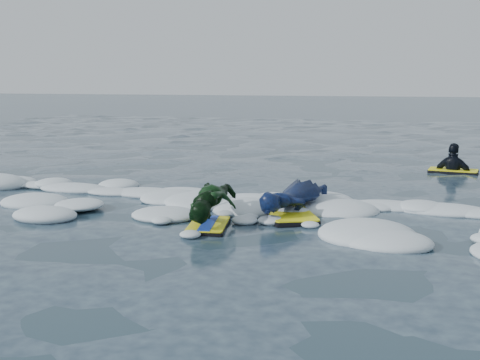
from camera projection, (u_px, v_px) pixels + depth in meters
The scene contains 5 objects.
ground at pixel (187, 221), 8.29m from camera, with size 120.00×120.00×0.00m, color #18253A.
foam_band at pixel (211, 206), 9.27m from camera, with size 12.00×3.10×0.30m, color silver, non-canonical shape.
prone_woman_unit at pixel (293, 199), 8.67m from camera, with size 1.03×1.81×0.45m.
prone_child_unit at pixel (213, 205), 8.03m from camera, with size 0.78×1.41×0.54m.
waiting_rider_unit at pixel (453, 178), 12.55m from camera, with size 1.05×0.67×1.47m.
Camera 1 is at (2.89, -7.58, 1.95)m, focal length 45.00 mm.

